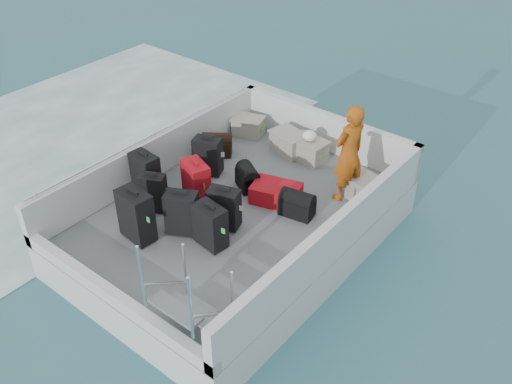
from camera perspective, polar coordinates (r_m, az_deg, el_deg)
ground at (r=9.15m, az=-1.84°, el=-5.00°), size 160.00×160.00×0.00m
wake_foam at (r=12.30m, az=-19.15°, el=4.37°), size 10.00×10.00×0.00m
ferry_hull at (r=8.96m, az=-1.87°, el=-3.53°), size 3.60×5.00×0.60m
deck at (r=8.77m, az=-1.91°, el=-1.95°), size 3.30×4.70×0.02m
deck_fittings at (r=8.17m, az=-1.58°, el=-1.79°), size 3.60×5.00×0.90m
suitcase_0 at (r=8.75m, az=-10.26°, el=-0.11°), size 0.46×0.39×0.62m
suitcase_1 at (r=9.12m, az=-10.99°, el=1.74°), size 0.50×0.31×0.71m
suitcase_2 at (r=9.51m, az=-4.84°, el=3.59°), size 0.52×0.42×0.65m
suitcase_3 at (r=8.19m, az=-11.90°, el=-2.37°), size 0.55×0.35×0.79m
suitcase_4 at (r=8.22m, az=-7.40°, el=-2.15°), size 0.54×0.46×0.68m
suitcase_5 at (r=8.86m, az=-5.99°, el=1.00°), size 0.55×0.44×0.67m
suitcase_6 at (r=7.96m, az=-4.59°, el=-3.44°), size 0.51×0.34×0.66m
suitcase_7 at (r=8.29m, az=-3.22°, el=-1.68°), size 0.51×0.39×0.64m
suitcase_8 at (r=8.89m, az=2.01°, el=-0.13°), size 0.85×0.68×0.29m
duffel_0 at (r=10.10m, az=-3.91°, el=4.57°), size 0.59×0.54×0.32m
duffel_1 at (r=9.19m, az=-0.82°, el=1.28°), size 0.52×0.48×0.32m
duffel_2 at (r=8.62m, az=4.12°, el=-1.39°), size 0.56×0.39×0.32m
crate_0 at (r=10.69m, az=-0.80°, el=6.53°), size 0.62×0.51×0.32m
crate_1 at (r=10.13m, az=3.30°, el=4.87°), size 0.67×0.53×0.36m
crate_2 at (r=9.96m, az=5.30°, el=4.15°), size 0.61×0.44×0.35m
crate_3 at (r=9.07m, az=10.85°, el=0.19°), size 0.64×0.49×0.35m
yellow_bag at (r=9.44m, az=11.01°, el=1.19°), size 0.28×0.26×0.22m
white_bag at (r=9.82m, az=5.38°, el=5.48°), size 0.24×0.24×0.18m
passenger at (r=8.75m, az=9.25°, el=3.83°), size 0.52×0.67×1.60m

